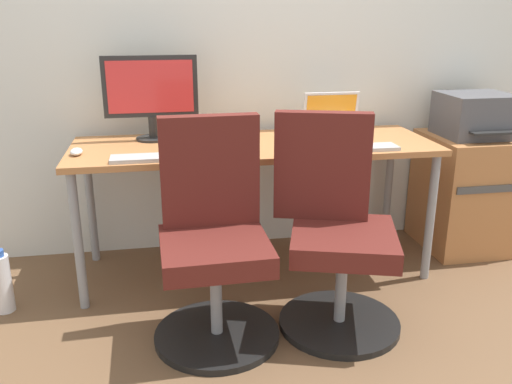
# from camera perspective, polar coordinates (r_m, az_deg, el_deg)

# --- Properties ---
(ground_plane) EXTENTS (5.28, 5.28, 0.00)m
(ground_plane) POSITION_cam_1_polar(r_m,az_deg,el_deg) (3.03, -0.17, -7.96)
(ground_plane) COLOR brown
(back_wall) EXTENTS (4.40, 0.04, 2.60)m
(back_wall) POSITION_cam_1_polar(r_m,az_deg,el_deg) (3.11, -1.51, 17.57)
(back_wall) COLOR silver
(back_wall) RESTS_ON ground
(desk) EXTENTS (1.84, 0.64, 0.71)m
(desk) POSITION_cam_1_polar(r_m,az_deg,el_deg) (2.80, -0.18, 3.93)
(desk) COLOR #B77542
(desk) RESTS_ON ground
(office_chair_left) EXTENTS (0.54, 0.54, 0.94)m
(office_chair_left) POSITION_cam_1_polar(r_m,az_deg,el_deg) (2.30, -4.46, -5.27)
(office_chair_left) COLOR black
(office_chair_left) RESTS_ON ground
(office_chair_right) EXTENTS (0.55, 0.55, 0.94)m
(office_chair_right) POSITION_cam_1_polar(r_m,az_deg,el_deg) (2.40, 8.30, -4.37)
(office_chair_right) COLOR black
(office_chair_right) RESTS_ON ground
(side_cabinet) EXTENTS (0.48, 0.52, 0.67)m
(side_cabinet) POSITION_cam_1_polar(r_m,az_deg,el_deg) (3.43, 21.13, 0.03)
(side_cabinet) COLOR #B77542
(side_cabinet) RESTS_ON ground
(printer) EXTENTS (0.38, 0.40, 0.24)m
(printer) POSITION_cam_1_polar(r_m,az_deg,el_deg) (3.33, 22.04, 7.49)
(printer) COLOR #515156
(printer) RESTS_ON side_cabinet
(water_bottle_on_floor) EXTENTS (0.09, 0.09, 0.31)m
(water_bottle_on_floor) POSITION_cam_1_polar(r_m,az_deg,el_deg) (2.82, -25.13, -8.59)
(water_bottle_on_floor) COLOR white
(water_bottle_on_floor) RESTS_ON ground
(desktop_monitor) EXTENTS (0.48, 0.18, 0.43)m
(desktop_monitor) POSITION_cam_1_polar(r_m,az_deg,el_deg) (2.88, -10.99, 10.29)
(desktop_monitor) COLOR #262626
(desktop_monitor) RESTS_ON desk
(open_laptop) EXTENTS (0.31, 0.26, 0.23)m
(open_laptop) POSITION_cam_1_polar(r_m,az_deg,el_deg) (2.99, 8.23, 6.94)
(open_laptop) COLOR silver
(open_laptop) RESTS_ON desk
(keyboard_by_monitor) EXTENTS (0.34, 0.12, 0.02)m
(keyboard_by_monitor) POSITION_cam_1_polar(r_m,az_deg,el_deg) (2.52, -11.23, 3.53)
(keyboard_by_monitor) COLOR #B7B7B7
(keyboard_by_monitor) RESTS_ON desk
(keyboard_by_laptop) EXTENTS (0.34, 0.12, 0.02)m
(keyboard_by_laptop) POSITION_cam_1_polar(r_m,az_deg,el_deg) (2.71, 11.17, 4.58)
(keyboard_by_laptop) COLOR #B7B7B7
(keyboard_by_laptop) RESTS_ON desk
(mouse_by_monitor) EXTENTS (0.06, 0.10, 0.03)m
(mouse_by_monitor) POSITION_cam_1_polar(r_m,az_deg,el_deg) (2.69, -18.33, 4.05)
(mouse_by_monitor) COLOR silver
(mouse_by_monitor) RESTS_ON desk
(mouse_by_laptop) EXTENTS (0.06, 0.10, 0.03)m
(mouse_by_laptop) POSITION_cam_1_polar(r_m,az_deg,el_deg) (2.51, -4.88, 3.97)
(mouse_by_laptop) COLOR #515156
(mouse_by_laptop) RESTS_ON desk
(coffee_mug) EXTENTS (0.08, 0.08, 0.09)m
(coffee_mug) POSITION_cam_1_polar(r_m,az_deg,el_deg) (2.88, 3.94, 6.46)
(coffee_mug) COLOR yellow
(coffee_mug) RESTS_ON desk
(pen_cup) EXTENTS (0.07, 0.07, 0.10)m
(pen_cup) POSITION_cam_1_polar(r_m,az_deg,el_deg) (2.76, -7.29, 5.96)
(pen_cup) COLOR slate
(pen_cup) RESTS_ON desk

